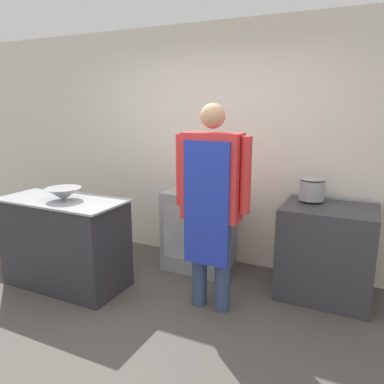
% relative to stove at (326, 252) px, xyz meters
% --- Properties ---
extents(ground_plane, '(14.00, 14.00, 0.00)m').
position_rel_stove_xyz_m(ground_plane, '(-1.32, -1.49, -0.45)').
color(ground_plane, '#4C4742').
extents(wall_back, '(8.00, 0.05, 2.70)m').
position_rel_stove_xyz_m(wall_back, '(-1.32, 0.41, 0.90)').
color(wall_back, silver).
rests_on(wall_back, ground_plane).
extents(prep_counter, '(1.28, 0.62, 0.91)m').
position_rel_stove_xyz_m(prep_counter, '(-2.42, -0.92, 0.01)').
color(prep_counter, '#2D2D33').
rests_on(prep_counter, ground_plane).
extents(stove, '(0.85, 0.67, 0.92)m').
position_rel_stove_xyz_m(stove, '(0.00, 0.00, 0.00)').
color(stove, '#38383D').
rests_on(stove, ground_plane).
extents(fridge_unit, '(0.70, 0.58, 0.89)m').
position_rel_stove_xyz_m(fridge_unit, '(-1.38, 0.07, -0.00)').
color(fridge_unit, '#93999E').
rests_on(fridge_unit, ground_plane).
extents(person_cook, '(0.69, 0.24, 1.84)m').
position_rel_stove_xyz_m(person_cook, '(-0.91, -0.69, 0.61)').
color(person_cook, '#38476B').
rests_on(person_cook, ground_plane).
extents(mixing_bowl, '(0.35, 0.35, 0.12)m').
position_rel_stove_xyz_m(mixing_bowl, '(-2.37, -0.93, 0.52)').
color(mixing_bowl, '#9EA0A8').
rests_on(mixing_bowl, prep_counter).
extents(stock_pot, '(0.24, 0.24, 0.23)m').
position_rel_stove_xyz_m(stock_pot, '(-0.19, 0.12, 0.58)').
color(stock_pot, '#9EA0A8').
rests_on(stock_pot, stove).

